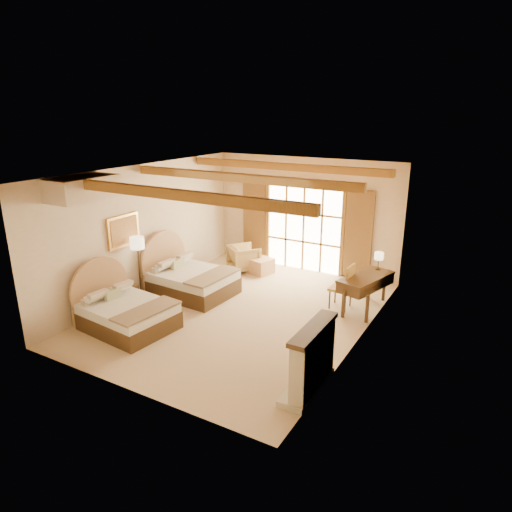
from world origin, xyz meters
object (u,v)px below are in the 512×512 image
Objects in this scene: bed_near at (122,310)px; bed_far at (187,278)px; desk at (365,291)px; nightstand at (126,296)px; armchair at (244,258)px.

bed_far is (0.02, 2.20, 0.02)m from bed_near.
bed_near reaches higher than desk.
bed_near is 0.97× the size of bed_far.
bed_far reaches higher than nightstand.
desk is at bearing 38.76° from nightstand.
nightstand is at bearing 137.74° from bed_near.
bed_far is at bearing -147.55° from desk.
bed_near reaches higher than nightstand.
bed_near is 3.74× the size of nightstand.
armchair is 0.50× the size of desk.
bed_far is 2.19m from armchair.
nightstand is (-0.72, -1.42, -0.13)m from bed_far.
desk is at bearing -156.57° from armchair.
armchair is (1.07, 3.58, 0.10)m from nightstand.
armchair is (0.37, 4.36, -0.00)m from bed_near.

